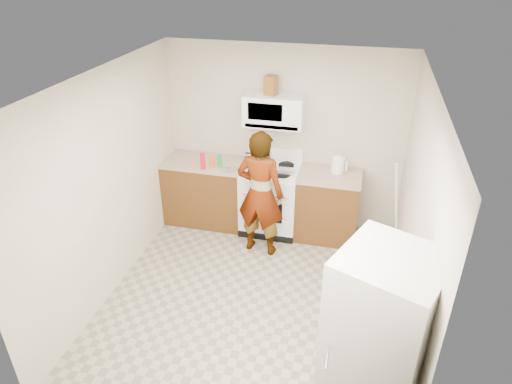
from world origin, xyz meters
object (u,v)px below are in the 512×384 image
(gas_range, at_px, (271,198))
(kettle, at_px, (338,165))
(person, at_px, (260,194))
(fridge, at_px, (379,348))
(microwave, at_px, (274,110))
(saucepan, at_px, (263,157))

(gas_range, xyz_separation_m, kettle, (0.86, 0.11, 0.55))
(person, bearing_deg, kettle, -135.95)
(person, bearing_deg, fridge, 131.28)
(gas_range, bearing_deg, kettle, 6.94)
(microwave, xyz_separation_m, person, (-0.02, -0.67, -0.87))
(kettle, height_order, saucepan, kettle)
(microwave, height_order, person, microwave)
(microwave, height_order, saucepan, microwave)
(saucepan, bearing_deg, kettle, -2.38)
(microwave, xyz_separation_m, fridge, (1.43, -2.86, -0.85))
(gas_range, xyz_separation_m, saucepan, (-0.15, 0.15, 0.53))
(microwave, bearing_deg, person, -91.81)
(person, distance_m, saucepan, 0.73)
(gas_range, height_order, fridge, fridge)
(microwave, relative_size, person, 0.46)
(person, bearing_deg, gas_range, -84.50)
(saucepan, bearing_deg, microwave, -7.53)
(person, bearing_deg, microwave, -84.08)
(microwave, bearing_deg, gas_range, -90.00)
(kettle, relative_size, saucepan, 0.88)
(fridge, bearing_deg, saucepan, 141.71)
(gas_range, bearing_deg, fridge, -62.41)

